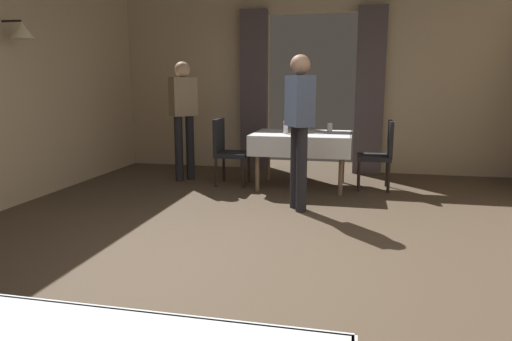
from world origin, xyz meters
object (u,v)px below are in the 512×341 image
at_px(flower_vase_mid, 286,126).
at_px(person_diner_standing_aside, 299,119).
at_px(chair_mid_left, 227,148).
at_px(plate_mid_b, 318,133).
at_px(person_waiter_by_doorway, 183,111).
at_px(chair_mid_right, 381,152).
at_px(glass_mid_c, 330,127).
at_px(dining_table_mid, 302,140).

height_order(flower_vase_mid, person_diner_standing_aside, person_diner_standing_aside).
height_order(chair_mid_left, plate_mid_b, chair_mid_left).
height_order(flower_vase_mid, plate_mid_b, flower_vase_mid).
height_order(chair_mid_left, person_waiter_by_doorway, person_waiter_by_doorway).
relative_size(chair_mid_right, person_diner_standing_aside, 0.54).
distance_m(chair_mid_right, glass_mid_c, 0.79).
distance_m(dining_table_mid, chair_mid_right, 1.06).
relative_size(dining_table_mid, chair_mid_left, 1.42).
distance_m(chair_mid_right, person_diner_standing_aside, 1.65).
height_order(chair_mid_right, person_waiter_by_doorway, person_waiter_by_doorway).
bearing_deg(glass_mid_c, chair_mid_left, -165.09).
xyz_separation_m(chair_mid_left, glass_mid_c, (1.40, 0.37, 0.29)).
bearing_deg(flower_vase_mid, person_diner_standing_aside, -73.54).
relative_size(chair_mid_left, plate_mid_b, 4.41).
distance_m(dining_table_mid, person_waiter_by_doorway, 1.78).
xyz_separation_m(chair_mid_left, person_diner_standing_aside, (1.15, -1.10, 0.51)).
distance_m(dining_table_mid, glass_mid_c, 0.48).
bearing_deg(plate_mid_b, dining_table_mid, -177.49).
relative_size(dining_table_mid, plate_mid_b, 6.28).
bearing_deg(plate_mid_b, glass_mid_c, 63.43).
bearing_deg(person_waiter_by_doorway, chair_mid_left, -13.19).
relative_size(chair_mid_left, flower_vase_mid, 5.00).
height_order(dining_table_mid, chair_mid_left, chair_mid_left).
xyz_separation_m(flower_vase_mid, glass_mid_c, (0.56, 0.44, -0.04)).
distance_m(chair_mid_left, person_diner_standing_aside, 1.67).
bearing_deg(flower_vase_mid, chair_mid_left, 175.47).
xyz_separation_m(flower_vase_mid, person_waiter_by_doorway, (-1.54, 0.23, 0.17)).
distance_m(glass_mid_c, person_diner_standing_aside, 1.51).
relative_size(plate_mid_b, person_waiter_by_doorway, 0.12).
relative_size(chair_mid_right, plate_mid_b, 4.41).
distance_m(plate_mid_b, glass_mid_c, 0.32).
distance_m(flower_vase_mid, glass_mid_c, 0.71).
height_order(dining_table_mid, person_diner_standing_aside, person_diner_standing_aside).
xyz_separation_m(plate_mid_b, person_diner_standing_aside, (-0.11, -1.19, 0.27)).
xyz_separation_m(dining_table_mid, chair_mid_right, (1.05, 0.07, -0.14)).
height_order(dining_table_mid, plate_mid_b, plate_mid_b).
relative_size(plate_mid_b, person_diner_standing_aside, 0.12).
distance_m(flower_vase_mid, person_diner_standing_aside, 1.10).
bearing_deg(chair_mid_right, flower_vase_mid, -170.25).
relative_size(chair_mid_left, glass_mid_c, 7.84).
relative_size(dining_table_mid, glass_mid_c, 11.17).
bearing_deg(person_diner_standing_aside, plate_mid_b, 84.79).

